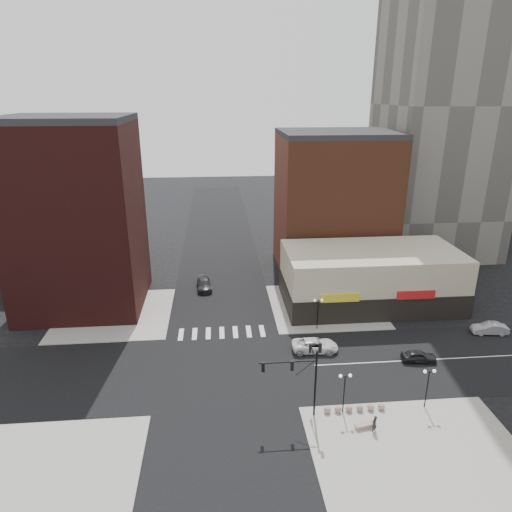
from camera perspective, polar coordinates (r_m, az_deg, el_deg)
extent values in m
plane|color=black|center=(51.31, -4.01, -14.04)|extent=(240.00, 240.00, 0.00)
cube|color=black|center=(51.30, -4.01, -14.03)|extent=(200.00, 14.00, 0.02)
cube|color=black|center=(51.30, -4.01, -14.03)|extent=(14.00, 200.00, 0.02)
cube|color=gray|center=(65.39, -17.20, -6.94)|extent=(15.00, 15.00, 0.12)
cube|color=gray|center=(65.52, 8.55, -6.16)|extent=(15.00, 15.00, 0.12)
cube|color=gray|center=(43.56, 19.89, -22.49)|extent=(18.00, 14.00, 0.12)
cube|color=gray|center=(42.51, -25.53, -24.68)|extent=(15.00, 15.00, 0.12)
cube|color=#3A1312|center=(65.89, -21.46, 4.36)|extent=(16.00, 15.00, 25.00)
cube|color=#3A1312|center=(85.92, -26.54, 2.52)|extent=(20.00, 18.00, 12.00)
cube|color=brown|center=(76.67, 9.71, 6.35)|extent=(18.00, 15.00, 22.00)
cube|color=#47443F|center=(116.21, 28.88, 23.81)|extent=(18.00, 18.00, 82.00)
cube|color=#B4AB8F|center=(66.14, 14.12, -2.57)|extent=(24.00, 12.00, 8.00)
cube|color=black|center=(67.03, 13.95, -4.39)|extent=(24.20, 12.20, 3.40)
cylinder|color=black|center=(43.42, 7.44, -15.63)|extent=(0.18, 0.18, 7.00)
cylinder|color=black|center=(41.57, 4.00, -13.10)|extent=(5.20, 0.11, 0.11)
cylinder|color=black|center=(42.21, 6.18, -13.75)|extent=(1.72, 0.06, 1.46)
cylinder|color=black|center=(43.26, 7.16, -11.79)|extent=(0.11, 3.00, 0.11)
cube|color=black|center=(41.54, 0.90, -13.74)|extent=(0.28, 0.18, 0.95)
sphere|color=red|center=(41.38, 0.90, -13.39)|extent=(0.16, 0.16, 0.16)
cube|color=black|center=(41.85, 4.54, -13.52)|extent=(0.28, 0.18, 0.95)
sphere|color=red|center=(41.69, 4.55, -13.18)|extent=(0.16, 0.16, 0.16)
cube|color=black|center=(44.55, 6.79, -11.35)|extent=(0.18, 0.28, 0.95)
sphere|color=red|center=(44.39, 6.81, -11.02)|extent=(0.16, 0.16, 0.16)
cube|color=black|center=(41.39, 8.02, -11.31)|extent=(0.28, 0.18, 0.95)
sphere|color=red|center=(41.23, 8.04, -10.95)|extent=(0.16, 0.16, 0.16)
cylinder|color=black|center=(45.00, 10.94, -16.58)|extent=(0.11, 0.11, 4.00)
cylinder|color=black|center=(43.91, 11.10, -14.58)|extent=(0.90, 0.06, 0.06)
sphere|color=white|center=(43.74, 10.53, -14.53)|extent=(0.32, 0.32, 0.32)
sphere|color=white|center=(43.97, 11.69, -14.41)|extent=(0.32, 0.32, 0.32)
cylinder|color=black|center=(47.64, 20.58, -15.34)|extent=(0.11, 0.11, 4.00)
cylinder|color=black|center=(46.61, 20.87, -13.41)|extent=(0.90, 0.06, 0.06)
sphere|color=white|center=(46.38, 20.37, -13.38)|extent=(0.32, 0.32, 0.32)
sphere|color=white|center=(46.75, 21.40, -13.24)|extent=(0.32, 0.32, 0.32)
cylinder|color=black|center=(58.41, 7.71, -7.26)|extent=(0.11, 0.11, 4.00)
cylinder|color=black|center=(57.57, 7.79, -5.58)|extent=(0.90, 0.06, 0.06)
sphere|color=white|center=(57.43, 7.36, -5.51)|extent=(0.32, 0.32, 0.32)
sphere|color=white|center=(57.63, 8.24, -5.46)|extent=(0.32, 0.32, 0.32)
sphere|color=#88695D|center=(45.67, 8.88, -18.47)|extent=(0.64, 0.64, 0.64)
sphere|color=#88695D|center=(45.91, 10.22, -18.33)|extent=(0.64, 0.64, 0.64)
sphere|color=#88695D|center=(46.17, 11.55, -18.18)|extent=(0.64, 0.64, 0.64)
sphere|color=#88695D|center=(46.45, 12.86, -18.03)|extent=(0.64, 0.64, 0.64)
sphere|color=#88695D|center=(46.75, 14.14, -17.86)|extent=(0.64, 0.64, 0.64)
sphere|color=#88695D|center=(47.07, 15.41, -17.70)|extent=(0.64, 0.64, 0.64)
imported|color=silver|center=(54.56, 7.38, -10.99)|extent=(5.50, 2.82, 1.49)
imported|color=black|center=(55.37, 19.68, -11.72)|extent=(4.01, 1.99, 1.31)
imported|color=#A3A4A9|center=(64.63, 27.17, -8.05)|extent=(4.51, 2.06, 1.43)
imported|color=black|center=(70.41, -6.51, -3.52)|extent=(2.59, 5.44, 1.53)
imported|color=#242126|center=(44.25, 14.57, -19.61)|extent=(0.70, 0.64, 1.60)
cube|color=#A0816E|center=(44.80, 13.39, -19.99)|extent=(1.64, 0.71, 0.30)
cube|color=#A0816E|center=(44.66, 13.41, -19.79)|extent=(1.85, 0.84, 0.12)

